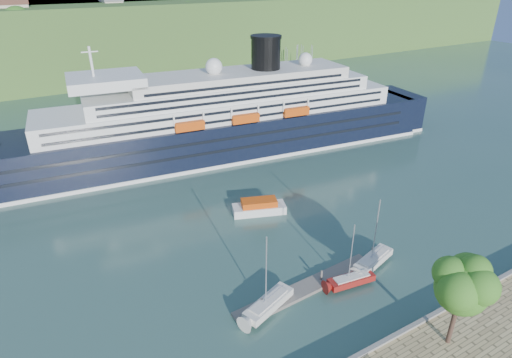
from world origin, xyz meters
name	(u,v)px	position (x,y,z in m)	size (l,w,h in m)	color
ground	(381,349)	(0.00, 0.00, 0.00)	(400.00, 400.00, 0.00)	#2D5049
far_hillside	(84,39)	(0.00, 145.00, 12.00)	(400.00, 50.00, 24.00)	#355923
quay_coping	(384,342)	(0.00, -0.20, 1.15)	(220.00, 0.50, 0.30)	slate
cruise_ship	(215,99)	(7.72, 54.02, 11.48)	(102.27, 14.89, 22.97)	black
promenade_tree	(459,299)	(5.61, -3.31, 6.47)	(6.61, 6.61, 10.95)	#2C671B
floating_pontoon	(307,287)	(-1.13, 11.02, 0.22)	(19.70, 2.41, 0.44)	slate
sailboat_white_near	(269,276)	(-6.99, 10.32, 4.83)	(7.49, 2.08, 9.67)	silver
sailboat_red	(354,257)	(3.80, 8.86, 4.19)	(6.49, 1.80, 8.38)	maroon
sailboat_white_far	(377,235)	(8.82, 10.33, 4.75)	(7.36, 2.04, 9.50)	silver
tender_launch	(259,206)	(2.99, 29.22, 1.15)	(8.31, 2.84, 2.30)	#CA450B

